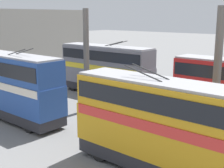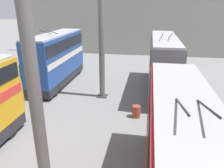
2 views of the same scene
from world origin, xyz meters
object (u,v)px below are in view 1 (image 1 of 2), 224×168
(bus_right_mid, at_px, (13,83))
(bus_left_far, at_px, (106,67))
(bus_right_near, at_px, (167,123))
(oil_drum, at_px, (141,105))

(bus_right_mid, bearing_deg, bus_left_far, -91.08)
(bus_left_far, height_order, bus_right_near, bus_left_far)
(bus_left_far, xyz_separation_m, bus_right_near, (-13.83, 10.81, -0.07))
(bus_right_mid, bearing_deg, oil_drum, -125.59)
(bus_left_far, bearing_deg, bus_right_mid, 88.92)
(oil_drum, bearing_deg, bus_left_far, -18.78)
(bus_left_far, relative_size, bus_right_near, 1.02)
(oil_drum, bearing_deg, bus_right_near, 131.60)
(bus_left_far, bearing_deg, oil_drum, 161.22)
(bus_right_mid, bearing_deg, bus_right_near, 180.00)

